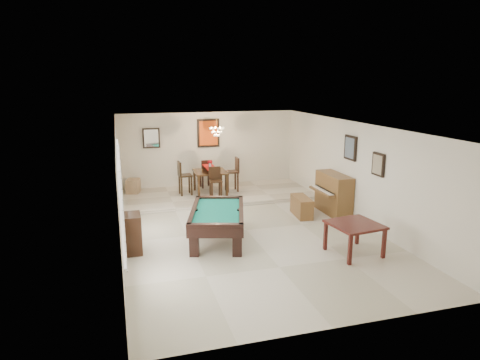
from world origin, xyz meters
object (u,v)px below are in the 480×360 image
dining_table (210,180)px  dining_chair_west (185,178)px  pool_table (218,226)px  dining_chair_east (232,174)px  upright_piano (329,194)px  corner_bench (133,186)px  dining_chair_north (205,173)px  square_table (354,239)px  dining_chair_south (216,183)px  piano_bench (302,207)px  flower_vase (210,164)px  chandelier (217,128)px  apothecary_chest (132,234)px

dining_table → dining_chair_west: bearing=178.3°
pool_table → dining_chair_east: (1.37, 3.87, 0.30)m
upright_piano → corner_bench: size_ratio=2.79×
dining_chair_north → corner_bench: 2.39m
square_table → dining_table: 5.74m
dining_chair_east → dining_chair_south: bearing=-41.2°
pool_table → piano_bench: 2.89m
square_table → flower_vase: size_ratio=4.28×
dining_chair_east → chandelier: (-0.52, -0.18, 1.53)m
apothecary_chest → flower_vase: flower_vase is taller
flower_vase → dining_chair_east: dining_chair_east is taller
corner_bench → dining_chair_south: bearing=-31.5°
square_table → dining_chair_east: (-1.27, 5.43, 0.33)m
dining_chair_south → dining_chair_east: 1.06m
pool_table → dining_chair_east: dining_chair_east is taller
square_table → corner_bench: (-4.36, 6.10, -0.01)m
square_table → dining_chair_east: 5.58m
dining_chair_east → corner_bench: size_ratio=2.27×
flower_vase → apothecary_chest: bearing=-122.9°
dining_chair_south → dining_chair_east: (0.71, 0.78, 0.06)m
corner_bench → dining_table: bearing=-16.9°
dining_chair_north → corner_bench: bearing=-4.0°
dining_chair_south → dining_chair_north: size_ratio=1.02×
square_table → dining_table: dining_table is taller
upright_piano → dining_chair_south: 3.39m
apothecary_chest → dining_table: (2.58, 3.98, 0.11)m
pool_table → dining_table: (0.65, 3.82, 0.17)m
dining_chair_east → dining_chair_north: bearing=-134.3°
dining_table → dining_chair_north: size_ratio=1.07×
pool_table → piano_bench: bearing=39.9°
dining_chair_west → corner_bench: bearing=62.1°
apothecary_chest → dining_chair_south: size_ratio=0.89×
apothecary_chest → dining_chair_east: bearing=50.7°
apothecary_chest → pool_table: bearing=4.8°
pool_table → chandelier: (0.85, 3.69, 1.84)m
upright_piano → flower_vase: size_ratio=5.82×
dining_chair_south → apothecary_chest: bearing=-126.5°
pool_table → piano_bench: pool_table is taller
chandelier → dining_chair_east: bearing=19.0°
chandelier → dining_chair_north: bearing=102.4°
square_table → chandelier: 5.84m
dining_chair_south → corner_bench: bearing=150.6°
upright_piano → dining_chair_west: size_ratio=1.27×
upright_piano → chandelier: 3.98m
pool_table → dining_table: bearing=96.2°
dining_chair_east → chandelier: chandelier is taller
pool_table → chandelier: chandelier is taller
piano_bench → dining_chair_east: 3.01m
dining_chair_north → dining_table: bearing=84.5°
square_table → dining_chair_east: bearing=103.1°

